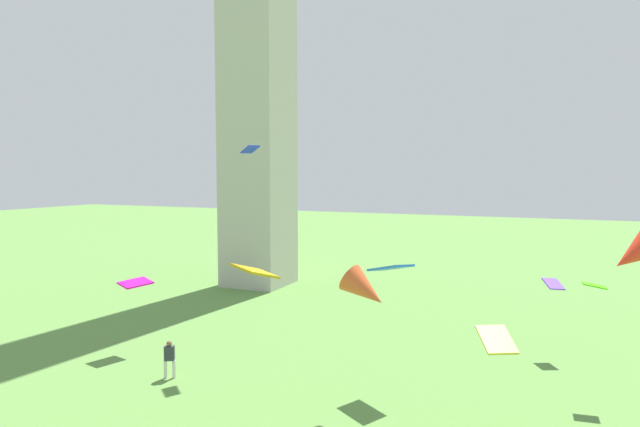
{
  "coord_description": "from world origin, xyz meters",
  "views": [
    {
      "loc": [
        6.17,
        2.9,
        9.29
      ],
      "look_at": [
        -1.94,
        21.55,
        7.73
      ],
      "focal_mm": 29.29,
      "sensor_mm": 36.0,
      "label": 1
    }
  ],
  "objects": [
    {
      "name": "kite_flying_0",
      "position": [
        -7.63,
        25.79,
        10.5
      ],
      "size": [
        1.12,
        1.03,
        0.38
      ],
      "rotation": [
        0.0,
        0.0,
        5.75
      ],
      "color": "#1A2DE1"
    },
    {
      "name": "kite_flying_3",
      "position": [
        -13.34,
        23.65,
        3.61
      ],
      "size": [
        1.47,
        1.78,
        0.32
      ],
      "rotation": [
        0.0,
        0.0,
        4.41
      ],
      "color": "#E90EAB"
    },
    {
      "name": "kite_flying_6",
      "position": [
        6.64,
        31.67,
        3.68
      ],
      "size": [
        1.15,
        1.33,
        0.44
      ],
      "rotation": [
        0.0,
        0.0,
        5.11
      ],
      "color": "#562CD4"
    },
    {
      "name": "kite_flying_10",
      "position": [
        -0.16,
        21.88,
        4.78
      ],
      "size": [
        2.28,
        1.63,
        1.87
      ],
      "rotation": [
        0.0,
        0.0,
        1.35
      ],
      "color": "#D25226"
    },
    {
      "name": "kite_flying_2",
      "position": [
        -3.71,
        19.59,
        5.64
      ],
      "size": [
        1.44,
        1.86,
        0.73
      ],
      "rotation": [
        0.0,
        0.0,
        1.36
      ],
      "color": "#C0990F"
    },
    {
      "name": "kite_flying_4",
      "position": [
        8.11,
        26.97,
        4.66
      ],
      "size": [
        0.93,
        0.67,
        0.2
      ],
      "rotation": [
        0.0,
        0.0,
        3.19
      ],
      "color": "#41E206"
    },
    {
      "name": "person_1",
      "position": [
        -9.3,
        21.35,
        0.98
      ],
      "size": [
        0.52,
        0.44,
        1.72
      ],
      "rotation": [
        0.0,
        0.0,
        3.64
      ],
      "color": "silver",
      "rests_on": "ground_plane"
    },
    {
      "name": "kite_flying_7",
      "position": [
        0.13,
        24.4,
        5.25
      ],
      "size": [
        2.06,
        1.81,
        0.6
      ],
      "rotation": [
        0.0,
        0.0,
        5.82
      ],
      "color": "blue"
    },
    {
      "name": "kite_flying_9",
      "position": [
        4.94,
        18.83,
        4.39
      ],
      "size": [
        1.32,
        1.48,
        0.54
      ],
      "rotation": [
        0.0,
        0.0,
        2.0
      ],
      "color": "gold"
    },
    {
      "name": "kite_flying_5",
      "position": [
        9.31,
        25.11,
        6.37
      ],
      "size": [
        2.67,
        2.32,
        2.13
      ],
      "rotation": [
        0.0,
        0.0,
        5.24
      ],
      "color": "red"
    }
  ]
}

